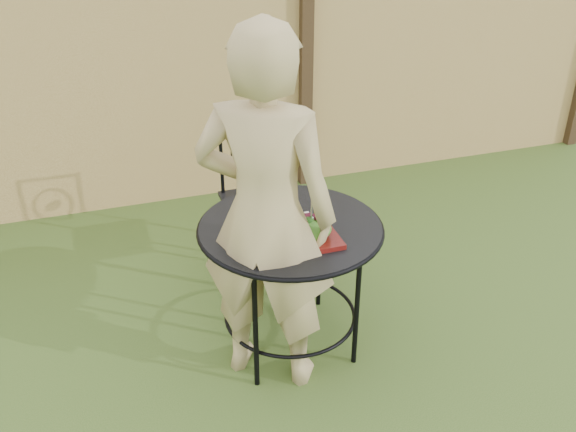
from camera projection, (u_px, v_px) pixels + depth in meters
The scene contains 9 objects.
ground at pixel (199, 405), 3.08m from camera, with size 60.00×60.00×0.00m, color #264014.
fence at pixel (127, 82), 4.44m from camera, with size 8.00×0.12×1.90m.
patio_table at pixel (290, 249), 3.21m from camera, with size 0.92×0.92×0.72m.
patio_chair at pixel (260, 192), 3.94m from camera, with size 0.46×0.46×0.95m.
diner at pixel (266, 216), 2.88m from camera, with size 0.65×0.43×1.78m, color tan.
salad_plate at pixel (309, 238), 3.02m from camera, with size 0.27×0.27×0.02m, color #470B0A.
salad at pixel (309, 228), 2.99m from camera, with size 0.21×0.21×0.08m, color #235614.
fork at pixel (312, 203), 2.93m from camera, with size 0.01×0.01×0.18m, color silver.
drinking_glass at pixel (237, 229), 2.97m from camera, with size 0.08×0.08×0.14m, color #0B8588.
Camera 1 is at (-0.30, -2.27, 2.29)m, focal length 40.00 mm.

